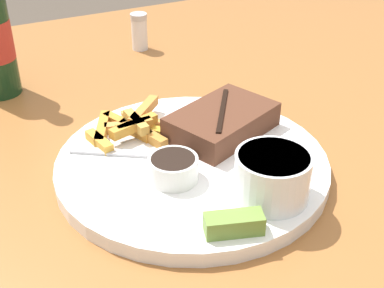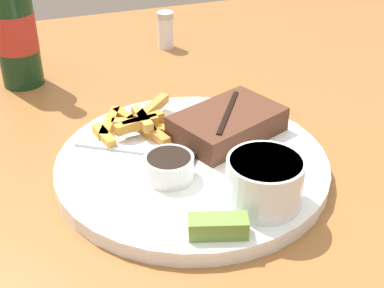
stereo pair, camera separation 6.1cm
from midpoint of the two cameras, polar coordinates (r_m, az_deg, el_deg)
name	(u,v)px [view 1 (the left image)]	position (r m, az deg, el deg)	size (l,w,h in m)	color
dining_table	(192,213)	(0.67, -2.63, -7.50)	(1.50, 1.22, 0.74)	#935B2D
dinner_plate	(192,165)	(0.63, -2.79, -2.33)	(0.32, 0.32, 0.02)	white
steak_portion	(222,122)	(0.67, 0.59, 2.33)	(0.15, 0.13, 0.03)	#512D1E
fries_pile	(130,126)	(0.68, -9.19, 1.80)	(0.11, 0.11, 0.02)	#BD7B31
coleslaw_cup	(272,174)	(0.55, 5.44, -3.30)	(0.08, 0.08, 0.05)	white
dipping_sauce_cup	(173,168)	(0.58, -5.03, -2.62)	(0.06, 0.06, 0.03)	silver
pickle_spear	(234,224)	(0.52, 1.07, -8.64)	(0.06, 0.04, 0.02)	olive
fork_utensil	(121,153)	(0.64, -10.32, -1.02)	(0.12, 0.08, 0.00)	#B7B7BC
knife_utensil	(194,137)	(0.66, -2.42, 0.63)	(0.11, 0.14, 0.01)	#B7B7BC
salt_shaker	(139,31)	(0.97, -7.48, 11.79)	(0.03, 0.03, 0.07)	white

